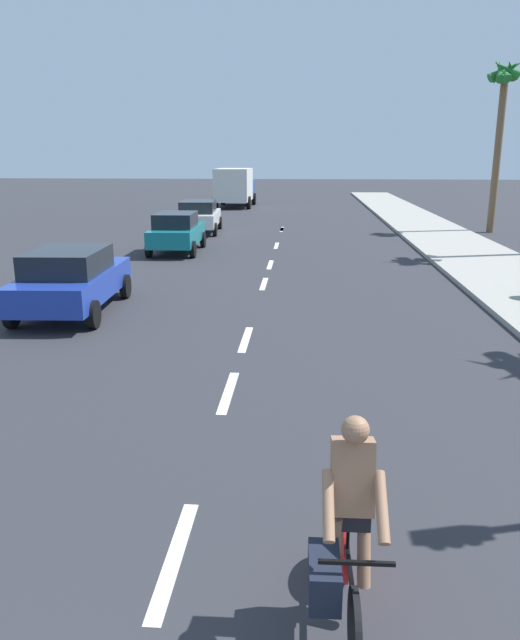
{
  "coord_description": "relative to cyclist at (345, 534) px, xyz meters",
  "views": [
    {
      "loc": [
        1.19,
        -0.18,
        3.73
      ],
      "look_at": [
        0.48,
        9.41,
        1.1
      ],
      "focal_mm": 33.87,
      "sensor_mm": 36.0,
      "label": 1
    }
  ],
  "objects": [
    {
      "name": "delivery_truck",
      "position": [
        -5.59,
        41.28,
        0.67
      ],
      "size": [
        2.75,
        6.27,
        2.8
      ],
      "rotation": [
        0.0,
        0.0,
        -0.01
      ],
      "color": "#23478C",
      "rests_on": "ground"
    },
    {
      "name": "lane_stripe_3",
      "position": [
        -1.56,
        7.84,
        -0.83
      ],
      "size": [
        0.16,
        1.8,
        0.01
      ],
      "primitive_type": "cube",
      "color": "white",
      "rests_on": "ground"
    },
    {
      "name": "lane_stripe_2",
      "position": [
        -1.56,
        4.91,
        -0.83
      ],
      "size": [
        0.16,
        1.8,
        0.01
      ],
      "primitive_type": "cube",
      "color": "white",
      "rests_on": "ground"
    },
    {
      "name": "sidewalk_strip",
      "position": [
        5.99,
        17.98,
        -0.76
      ],
      "size": [
        3.6,
        80.0,
        0.14
      ],
      "primitive_type": "cube",
      "color": "#9E998E",
      "rests_on": "ground"
    },
    {
      "name": "lane_stripe_5",
      "position": [
        -1.56,
        16.79,
        -0.83
      ],
      "size": [
        0.16,
        1.8,
        0.01
      ],
      "primitive_type": "cube",
      "color": "white",
      "rests_on": "ground"
    },
    {
      "name": "ground_plane",
      "position": [
        -1.56,
        15.98,
        -0.83
      ],
      "size": [
        160.0,
        160.0,
        0.0
      ],
      "primitive_type": "plane",
      "color": "#2D2D33"
    },
    {
      "name": "lane_stripe_1",
      "position": [
        -1.56,
        0.71,
        -0.83
      ],
      "size": [
        0.16,
        1.8,
        0.01
      ],
      "primitive_type": "cube",
      "color": "white",
      "rests_on": "ground"
    },
    {
      "name": "cyclist",
      "position": [
        0.0,
        0.0,
        0.0
      ],
      "size": [
        0.63,
        1.71,
        1.82
      ],
      "rotation": [
        0.0,
        0.0,
        3.16
      ],
      "color": "black",
      "rests_on": "ground"
    },
    {
      "name": "parked_car_teal",
      "position": [
        -5.41,
        19.35,
        0.01
      ],
      "size": [
        1.93,
        4.02,
        1.57
      ],
      "rotation": [
        0.0,
        0.0,
        0.02
      ],
      "color": "#14727A",
      "rests_on": "ground"
    },
    {
      "name": "lane_stripe_8",
      "position": [
        -1.56,
        27.18,
        -0.83
      ],
      "size": [
        0.16,
        1.8,
        0.01
      ],
      "primitive_type": "cube",
      "color": "white",
      "rests_on": "ground"
    },
    {
      "name": "lane_stripe_7",
      "position": [
        -1.56,
        27.5,
        -0.83
      ],
      "size": [
        0.16,
        1.8,
        0.01
      ],
      "primitive_type": "cube",
      "color": "white",
      "rests_on": "ground"
    },
    {
      "name": "lane_stripe_4",
      "position": [
        -1.56,
        13.51,
        -0.83
      ],
      "size": [
        0.16,
        1.8,
        0.01
      ],
      "primitive_type": "cube",
      "color": "white",
      "rests_on": "ground"
    },
    {
      "name": "lane_stripe_6",
      "position": [
        -1.56,
        21.46,
        -0.83
      ],
      "size": [
        0.16,
        1.8,
        0.01
      ],
      "primitive_type": "cube",
      "color": "white",
      "rests_on": "ground"
    },
    {
      "name": "parked_car_white",
      "position": [
        -5.64,
        25.73,
        0.01
      ],
      "size": [
        2.23,
        4.49,
        1.57
      ],
      "rotation": [
        0.0,
        0.0,
        0.06
      ],
      "color": "white",
      "rests_on": "ground"
    },
    {
      "name": "palm_tree_distant",
      "position": [
        8.87,
        26.84,
        5.56
      ],
      "size": [
        1.65,
        1.74,
        8.29
      ],
      "color": "brown",
      "rests_on": "ground"
    },
    {
      "name": "parked_car_blue",
      "position": [
        -6.0,
        9.8,
        0.01
      ],
      "size": [
        2.2,
        4.46,
        1.57
      ],
      "rotation": [
        0.0,
        0.0,
        0.05
      ],
      "color": "#1E389E",
      "rests_on": "ground"
    }
  ]
}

